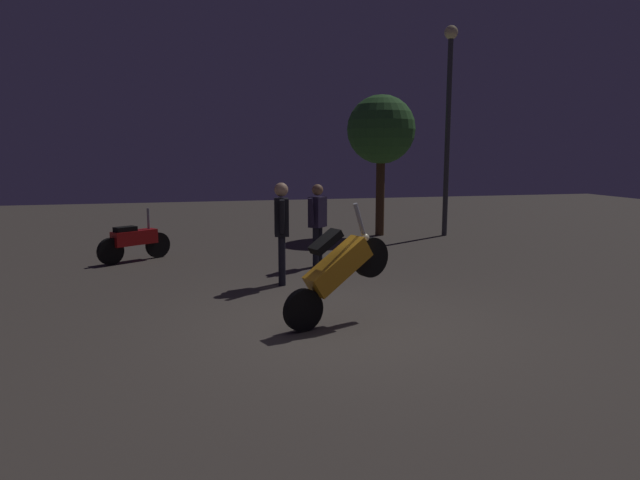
# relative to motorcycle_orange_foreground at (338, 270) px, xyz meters

# --- Properties ---
(ground_plane) EXTENTS (40.00, 40.00, 0.00)m
(ground_plane) POSITION_rel_motorcycle_orange_foreground_xyz_m (0.11, -0.15, -0.74)
(ground_plane) COLOR #4C443D
(motorcycle_orange_foreground) EXTENTS (1.60, 0.66, 1.63)m
(motorcycle_orange_foreground) POSITION_rel_motorcycle_orange_foreground_xyz_m (0.00, 0.00, 0.00)
(motorcycle_orange_foreground) COLOR black
(motorcycle_orange_foreground) RESTS_ON ground_plane
(motorcycle_red_parked_left) EXTENTS (1.44, 1.00, 1.11)m
(motorcycle_red_parked_left) POSITION_rel_motorcycle_orange_foreground_xyz_m (-2.99, 5.33, -0.31)
(motorcycle_red_parked_left) COLOR black
(motorcycle_red_parked_left) RESTS_ON ground_plane
(person_rider_beside) EXTENTS (0.52, 0.54, 1.67)m
(person_rider_beside) POSITION_rel_motorcycle_orange_foreground_xyz_m (0.66, 3.82, 0.25)
(person_rider_beside) COLOR black
(person_rider_beside) RESTS_ON ground_plane
(person_bystander_far) EXTENTS (0.29, 0.68, 1.79)m
(person_bystander_far) POSITION_rel_motorcycle_orange_foreground_xyz_m (-0.32, 2.46, 0.33)
(person_bystander_far) COLOR black
(person_bystander_far) RESTS_ON ground_plane
(streetlamp_near) EXTENTS (0.36, 0.36, 5.61)m
(streetlamp_near) POSITION_rel_motorcycle_orange_foreground_xyz_m (5.12, 7.17, 2.77)
(streetlamp_near) COLOR #38383D
(streetlamp_near) RESTS_ON ground_plane
(tree_left_bg) EXTENTS (1.86, 1.86, 3.85)m
(tree_left_bg) POSITION_rel_motorcycle_orange_foreground_xyz_m (3.38, 7.66, 2.13)
(tree_left_bg) COLOR #4C331E
(tree_left_bg) RESTS_ON ground_plane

